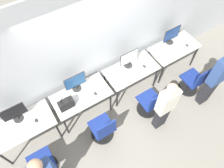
{
  "coord_description": "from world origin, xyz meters",
  "views": [
    {
      "loc": [
        -1.28,
        -1.93,
        4.53
      ],
      "look_at": [
        0.0,
        0.13,
        0.89
      ],
      "focal_mm": 35.0,
      "sensor_mm": 36.0,
      "label": 1
    }
  ],
  "objects_px": {
    "office_chair_left": "(103,130)",
    "mouse_right": "(144,66)",
    "monitor_right": "(129,59)",
    "keyboard_far_right": "(179,51)",
    "office_chair_right": "(151,103)",
    "office_chair_far_left": "(43,165)",
    "monitor_left": "(75,82)",
    "person_right": "(165,106)",
    "keyboard_far_left": "(23,129)",
    "keyboard_left": "(84,99)",
    "mouse_far_left": "(36,120)",
    "monitor_far_right": "(172,35)",
    "person_far_right": "(217,77)",
    "monitor_far_left": "(14,113)",
    "keyboard_right": "(134,72)",
    "mouse_left": "(95,94)",
    "mouse_far_right": "(187,45)",
    "office_chair_far_right": "(194,82)",
    "handbag": "(66,104)"
  },
  "relations": [
    {
      "from": "monitor_far_left",
      "to": "office_chair_left",
      "type": "relative_size",
      "value": 0.5
    },
    {
      "from": "monitor_far_left",
      "to": "mouse_left",
      "type": "height_order",
      "value": "monitor_far_left"
    },
    {
      "from": "person_far_right",
      "to": "keyboard_far_right",
      "type": "bearing_deg",
      "value": 90.41
    },
    {
      "from": "office_chair_left",
      "to": "person_right",
      "type": "relative_size",
      "value": 0.58
    },
    {
      "from": "monitor_far_left",
      "to": "mouse_far_left",
      "type": "xyz_separation_m",
      "value": [
        0.27,
        -0.22,
        -0.22
      ]
    },
    {
      "from": "monitor_left",
      "to": "mouse_far_right",
      "type": "xyz_separation_m",
      "value": [
        2.75,
        -0.3,
        -0.22
      ]
    },
    {
      "from": "mouse_far_left",
      "to": "handbag",
      "type": "height_order",
      "value": "handbag"
    },
    {
      "from": "monitor_left",
      "to": "monitor_far_left",
      "type": "bearing_deg",
      "value": -179.02
    },
    {
      "from": "office_chair_left",
      "to": "monitor_far_left",
      "type": "bearing_deg",
      "value": 145.67
    },
    {
      "from": "monitor_left",
      "to": "mouse_right",
      "type": "bearing_deg",
      "value": -10.32
    },
    {
      "from": "person_right",
      "to": "mouse_far_right",
      "type": "xyz_separation_m",
      "value": [
        1.51,
        1.0,
        -0.07
      ]
    },
    {
      "from": "keyboard_left",
      "to": "keyboard_right",
      "type": "xyz_separation_m",
      "value": [
        1.24,
        0.0,
        0.0
      ]
    },
    {
      "from": "mouse_far_right",
      "to": "person_far_right",
      "type": "bearing_deg",
      "value": -103.78
    },
    {
      "from": "keyboard_far_left",
      "to": "office_chair_left",
      "type": "relative_size",
      "value": 0.47
    },
    {
      "from": "mouse_far_left",
      "to": "keyboard_far_left",
      "type": "bearing_deg",
      "value": -174.09
    },
    {
      "from": "person_far_right",
      "to": "monitor_far_left",
      "type": "bearing_deg",
      "value": 159.93
    },
    {
      "from": "monitor_right",
      "to": "office_chair_right",
      "type": "xyz_separation_m",
      "value": [
        0.01,
        -0.88,
        -0.61
      ]
    },
    {
      "from": "keyboard_left",
      "to": "office_chair_left",
      "type": "height_order",
      "value": "office_chair_left"
    },
    {
      "from": "mouse_left",
      "to": "keyboard_right",
      "type": "distance_m",
      "value": 0.98
    },
    {
      "from": "keyboard_far_left",
      "to": "office_chair_far_right",
      "type": "height_order",
      "value": "office_chair_far_right"
    },
    {
      "from": "monitor_right",
      "to": "keyboard_left",
      "type": "bearing_deg",
      "value": -169.14
    },
    {
      "from": "mouse_left",
      "to": "keyboard_far_right",
      "type": "distance_m",
      "value": 2.22
    },
    {
      "from": "office_chair_far_left",
      "to": "monitor_left",
      "type": "bearing_deg",
      "value": 37.12
    },
    {
      "from": "office_chair_right",
      "to": "keyboard_far_right",
      "type": "xyz_separation_m",
      "value": [
        1.22,
        0.61,
        0.39
      ]
    },
    {
      "from": "office_chair_far_right",
      "to": "mouse_far_left",
      "type": "bearing_deg",
      "value": 167.23
    },
    {
      "from": "office_chair_far_left",
      "to": "office_chair_right",
      "type": "distance_m",
      "value": 2.48
    },
    {
      "from": "keyboard_right",
      "to": "mouse_right",
      "type": "relative_size",
      "value": 4.6
    },
    {
      "from": "keyboard_right",
      "to": "keyboard_far_right",
      "type": "distance_m",
      "value": 1.24
    },
    {
      "from": "office_chair_right",
      "to": "office_chair_far_right",
      "type": "height_order",
      "value": "same"
    },
    {
      "from": "mouse_right",
      "to": "office_chair_far_right",
      "type": "bearing_deg",
      "value": -38.6
    },
    {
      "from": "mouse_far_left",
      "to": "monitor_right",
      "type": "xyz_separation_m",
      "value": [
        2.21,
        0.18,
        0.22
      ]
    },
    {
      "from": "monitor_right",
      "to": "keyboard_far_right",
      "type": "xyz_separation_m",
      "value": [
        1.24,
        -0.27,
        -0.22
      ]
    },
    {
      "from": "mouse_left",
      "to": "office_chair_far_right",
      "type": "relative_size",
      "value": 0.1
    },
    {
      "from": "monitor_left",
      "to": "keyboard_far_right",
      "type": "bearing_deg",
      "value": -7.58
    },
    {
      "from": "person_far_right",
      "to": "handbag",
      "type": "height_order",
      "value": "person_far_right"
    },
    {
      "from": "monitor_left",
      "to": "mouse_right",
      "type": "height_order",
      "value": "monitor_left"
    },
    {
      "from": "keyboard_right",
      "to": "person_far_right",
      "type": "bearing_deg",
      "value": -41.15
    },
    {
      "from": "handbag",
      "to": "monitor_right",
      "type": "bearing_deg",
      "value": 7.84
    },
    {
      "from": "office_chair_left",
      "to": "mouse_right",
      "type": "distance_m",
      "value": 1.63
    },
    {
      "from": "keyboard_left",
      "to": "monitor_far_left",
      "type": "bearing_deg",
      "value": 167.46
    },
    {
      "from": "monitor_far_right",
      "to": "keyboard_left",
      "type": "bearing_deg",
      "value": -172.98
    },
    {
      "from": "mouse_right",
      "to": "office_chair_right",
      "type": "height_order",
      "value": "office_chair_right"
    },
    {
      "from": "office_chair_far_left",
      "to": "person_far_right",
      "type": "bearing_deg",
      "value": -7.0
    },
    {
      "from": "monitor_far_right",
      "to": "keyboard_far_right",
      "type": "xyz_separation_m",
      "value": [
        0.0,
        -0.34,
        -0.22
      ]
    },
    {
      "from": "monitor_far_right",
      "to": "keyboard_far_right",
      "type": "distance_m",
      "value": 0.4
    },
    {
      "from": "mouse_right",
      "to": "person_right",
      "type": "xyz_separation_m",
      "value": [
        -0.28,
        -1.03,
        0.07
      ]
    },
    {
      "from": "monitor_far_left",
      "to": "person_far_right",
      "type": "relative_size",
      "value": 0.26
    },
    {
      "from": "monitor_right",
      "to": "mouse_right",
      "type": "distance_m",
      "value": 0.41
    },
    {
      "from": "keyboard_far_left",
      "to": "office_chair_left",
      "type": "xyz_separation_m",
      "value": [
        1.31,
        -0.65,
        -0.39
      ]
    },
    {
      "from": "monitor_far_left",
      "to": "keyboard_right",
      "type": "relative_size",
      "value": 1.07
    }
  ]
}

